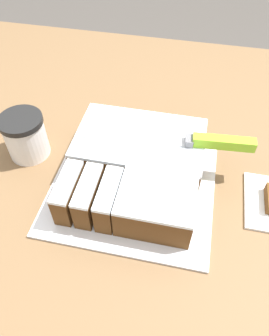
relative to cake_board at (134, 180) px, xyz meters
name	(u,v)px	position (x,y,z in m)	size (l,w,h in m)	color
ground_plane	(151,298)	(0.06, 0.08, -0.90)	(8.00, 8.00, 0.00)	#4C4742
countertop	(157,251)	(0.06, 0.08, -0.45)	(1.40, 1.10, 0.89)	brown
cake_board	(134,180)	(0.00, 0.00, 0.00)	(0.34, 0.35, 0.01)	silver
cake	(137,167)	(0.00, 0.00, 0.04)	(0.27, 0.28, 0.08)	brown
knife	(202,141)	(0.13, 0.06, 0.09)	(0.36, 0.05, 0.02)	silver
coffee_cup	(25,136)	(-0.25, 0.03, 0.05)	(0.09, 0.09, 0.10)	white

